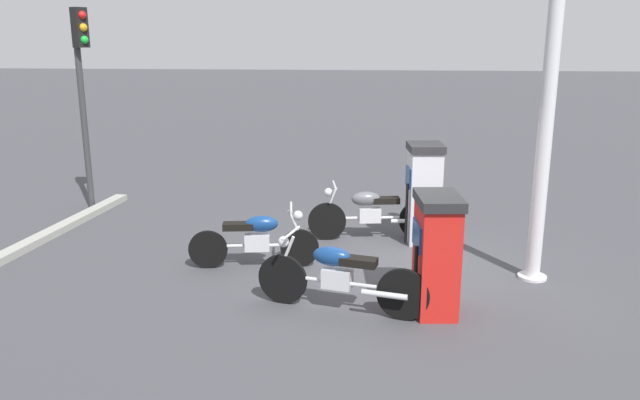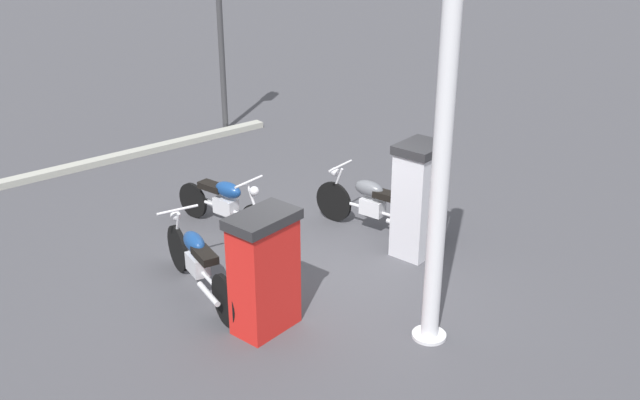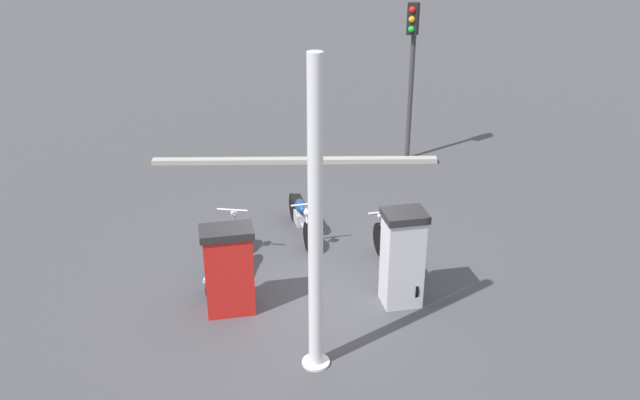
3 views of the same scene
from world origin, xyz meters
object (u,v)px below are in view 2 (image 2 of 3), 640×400
fuel_pump_near (418,199)px  motorcycle_far_pump (198,261)px  motorcycle_near_pump (373,203)px  fuel_pump_far (264,272)px  roadside_traffic_light (220,5)px  motorcycle_extra (225,201)px  canopy_support_pole (441,163)px

fuel_pump_near → motorcycle_far_pump: 3.13m
motorcycle_near_pump → fuel_pump_far: bearing=107.0°
fuel_pump_far → roadside_traffic_light: roadside_traffic_light is taller
fuel_pump_far → motorcycle_extra: size_ratio=0.78×
fuel_pump_far → fuel_pump_near: bearing=-90.0°
fuel_pump_far → motorcycle_near_pump: fuel_pump_far is taller
motorcycle_near_pump → canopy_support_pole: (-2.32, 1.55, 1.68)m
fuel_pump_near → canopy_support_pole: (-1.47, 1.51, 1.32)m
fuel_pump_near → motorcycle_extra: size_ratio=0.87×
roadside_traffic_light → canopy_support_pole: 8.38m
motorcycle_far_pump → motorcycle_extra: motorcycle_far_pump is taller
fuel_pump_near → motorcycle_near_pump: (0.86, -0.04, -0.35)m
motorcycle_near_pump → motorcycle_extra: (1.63, 1.52, -0.02)m
roadside_traffic_light → canopy_support_pole: canopy_support_pole is taller
motorcycle_extra → fuel_pump_far: bearing=152.8°
motorcycle_near_pump → motorcycle_far_pump: (0.32, 2.92, -0.01)m
motorcycle_extra → roadside_traffic_light: 5.30m
canopy_support_pole → motorcycle_extra: bearing=-0.5°
fuel_pump_far → roadside_traffic_light: (6.37, -4.18, 1.86)m
fuel_pump_far → motorcycle_far_pump: 1.21m
motorcycle_near_pump → motorcycle_far_pump: size_ratio=1.00×
fuel_pump_near → fuel_pump_far: 2.76m
roadside_traffic_light → canopy_support_pole: size_ratio=0.86×
motorcycle_far_pump → roadside_traffic_light: size_ratio=0.56×
fuel_pump_near → motorcycle_far_pump: (1.18, 2.88, -0.36)m
fuel_pump_near → roadside_traffic_light: (6.37, -1.42, 1.78)m
motorcycle_far_pump → roadside_traffic_light: roadside_traffic_light is taller
roadside_traffic_light → motorcycle_far_pump: bearing=140.3°
motorcycle_near_pump → motorcycle_extra: size_ratio=1.13×
fuel_pump_near → fuel_pump_far: fuel_pump_near is taller
fuel_pump_far → canopy_support_pole: (-1.47, -1.25, 1.40)m
motorcycle_near_pump → motorcycle_far_pump: 2.94m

